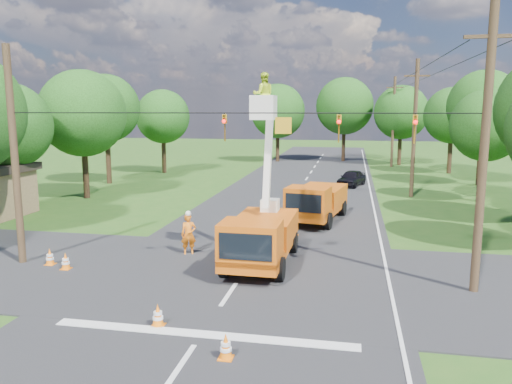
% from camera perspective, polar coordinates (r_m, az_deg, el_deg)
% --- Properties ---
extents(ground, '(140.00, 140.00, 0.00)m').
position_cam_1_polar(ground, '(36.93, 4.41, -0.62)').
color(ground, '#275218').
rests_on(ground, ground).
extents(road_main, '(12.00, 100.00, 0.06)m').
position_cam_1_polar(road_main, '(36.93, 4.41, -0.62)').
color(road_main, black).
rests_on(road_main, ground).
extents(road_cross, '(56.00, 10.00, 0.07)m').
position_cam_1_polar(road_cross, '(19.67, -1.70, -9.66)').
color(road_cross, black).
rests_on(road_cross, ground).
extents(stop_bar, '(9.00, 0.45, 0.02)m').
position_cam_1_polar(stop_bar, '(15.01, -6.22, -16.00)').
color(stop_bar, silver).
rests_on(stop_bar, ground).
extents(edge_line, '(0.12, 90.00, 0.02)m').
position_cam_1_polar(edge_line, '(36.73, 13.12, -0.89)').
color(edge_line, silver).
rests_on(edge_line, ground).
extents(bucket_truck, '(2.54, 6.20, 7.90)m').
position_cam_1_polar(bucket_truck, '(20.61, 0.58, -3.92)').
color(bucket_truck, '#C8570E').
rests_on(bucket_truck, ground).
extents(second_truck, '(3.32, 6.44, 2.30)m').
position_cam_1_polar(second_truck, '(28.92, 6.95, -1.06)').
color(second_truck, '#C8570E').
rests_on(second_truck, ground).
extents(ground_worker, '(0.79, 0.66, 1.85)m').
position_cam_1_polar(ground_worker, '(22.50, -7.71, -4.82)').
color(ground_worker, '#E95213').
rests_on(ground_worker, ground).
extents(distant_car, '(2.75, 4.28, 1.35)m').
position_cam_1_polar(distant_car, '(42.92, 10.87, 1.57)').
color(distant_car, black).
rests_on(distant_car, ground).
extents(traffic_cone_0, '(0.38, 0.38, 0.71)m').
position_cam_1_polar(traffic_cone_0, '(15.60, -11.15, -13.68)').
color(traffic_cone_0, orange).
rests_on(traffic_cone_0, ground).
extents(traffic_cone_1, '(0.38, 0.38, 0.71)m').
position_cam_1_polar(traffic_cone_1, '(13.55, -3.48, -17.22)').
color(traffic_cone_1, orange).
rests_on(traffic_cone_1, ground).
extents(traffic_cone_2, '(0.38, 0.38, 0.71)m').
position_cam_1_polar(traffic_cone_2, '(25.72, 4.44, -4.25)').
color(traffic_cone_2, orange).
rests_on(traffic_cone_2, ground).
extents(traffic_cone_3, '(0.38, 0.38, 0.71)m').
position_cam_1_polar(traffic_cone_3, '(28.83, 5.97, -2.78)').
color(traffic_cone_3, orange).
rests_on(traffic_cone_3, ground).
extents(traffic_cone_4, '(0.38, 0.38, 0.71)m').
position_cam_1_polar(traffic_cone_4, '(21.77, -20.93, -7.41)').
color(traffic_cone_4, orange).
rests_on(traffic_cone_4, ground).
extents(traffic_cone_5, '(0.38, 0.38, 0.71)m').
position_cam_1_polar(traffic_cone_5, '(22.62, -22.49, -6.88)').
color(traffic_cone_5, orange).
rests_on(traffic_cone_5, ground).
extents(traffic_cone_7, '(0.38, 0.38, 0.71)m').
position_cam_1_polar(traffic_cone_7, '(33.44, 9.92, -1.17)').
color(traffic_cone_7, orange).
rests_on(traffic_cone_7, ground).
extents(pole_right_near, '(1.80, 0.30, 10.00)m').
position_cam_1_polar(pole_right_near, '(18.71, 24.62, 4.51)').
color(pole_right_near, '#4C3823').
rests_on(pole_right_near, ground).
extents(pole_right_mid, '(1.80, 0.30, 10.00)m').
position_cam_1_polar(pole_right_mid, '(38.41, 17.66, 7.02)').
color(pole_right_mid, '#4C3823').
rests_on(pole_right_mid, ground).
extents(pole_right_far, '(1.80, 0.30, 10.00)m').
position_cam_1_polar(pole_right_far, '(58.31, 15.42, 7.81)').
color(pole_right_far, '#4C3823').
rests_on(pole_right_far, ground).
extents(pole_left, '(0.30, 0.30, 9.00)m').
position_cam_1_polar(pole_left, '(22.74, -25.87, 3.62)').
color(pole_left, '#4C3823').
rests_on(pole_left, ground).
extents(signal_span, '(18.00, 0.29, 1.07)m').
position_cam_1_polar(signal_span, '(18.23, 5.10, 7.65)').
color(signal_span, black).
rests_on(signal_span, ground).
extents(tree_left_c, '(5.20, 5.20, 8.06)m').
position_cam_1_polar(tree_left_c, '(34.07, -26.45, 6.79)').
color(tree_left_c, '#382616').
rests_on(tree_left_c, ground).
extents(tree_left_d, '(6.20, 6.20, 9.24)m').
position_cam_1_polar(tree_left_d, '(38.24, -19.23, 8.46)').
color(tree_left_d, '#382616').
rests_on(tree_left_d, ground).
extents(tree_left_e, '(5.80, 5.80, 9.41)m').
position_cam_1_polar(tree_left_e, '(45.24, -16.78, 9.12)').
color(tree_left_e, '#382616').
rests_on(tree_left_e, ground).
extents(tree_left_f, '(5.40, 5.40, 8.40)m').
position_cam_1_polar(tree_left_f, '(51.71, -10.61, 8.46)').
color(tree_left_f, '#382616').
rests_on(tree_left_f, ground).
extents(tree_right_c, '(5.00, 5.00, 7.83)m').
position_cam_1_polar(tree_right_c, '(38.25, 24.90, 6.89)').
color(tree_right_c, '#382616').
rests_on(tree_right_c, ground).
extents(tree_right_d, '(6.00, 6.00, 9.70)m').
position_cam_1_polar(tree_right_d, '(46.38, 24.60, 8.90)').
color(tree_right_d, '#382616').
rests_on(tree_right_d, ground).
extents(tree_right_e, '(5.60, 5.60, 8.63)m').
position_cam_1_polar(tree_right_e, '(54.01, 21.52, 8.14)').
color(tree_right_e, '#382616').
rests_on(tree_right_e, ground).
extents(tree_far_a, '(6.60, 6.60, 9.50)m').
position_cam_1_polar(tree_far_a, '(61.80, 2.51, 9.21)').
color(tree_far_a, '#382616').
rests_on(tree_far_a, ground).
extents(tree_far_b, '(7.00, 7.00, 10.32)m').
position_cam_1_polar(tree_far_b, '(63.14, 10.09, 9.64)').
color(tree_far_b, '#382616').
rests_on(tree_far_b, ground).
extents(tree_far_c, '(6.20, 6.20, 9.18)m').
position_cam_1_polar(tree_far_c, '(60.37, 16.27, 8.72)').
color(tree_far_c, '#382616').
rests_on(tree_far_c, ground).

